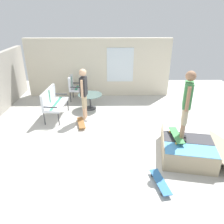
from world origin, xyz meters
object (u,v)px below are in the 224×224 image
object	(u,v)px
patio_chair_near_house	(74,86)
patio_table	(90,99)
skateboard_by_bench	(81,123)
person_skater	(187,101)
skateboard_spare	(160,182)
skateboard_on_ramp	(176,135)
patio_bench	(52,101)
person_watching	(84,91)
skate_ramp	(188,146)

from	to	relation	value
patio_chair_near_house	patio_table	bearing A→B (deg)	-141.80
skateboard_by_bench	patio_chair_near_house	bearing A→B (deg)	12.99
patio_chair_near_house	person_skater	xyz separation A→B (m)	(-3.92, -3.23, 0.89)
patio_table	skateboard_spare	distance (m)	4.45
skateboard_by_bench	skateboard_spare	world-z (taller)	same
patio_chair_near_house	skateboard_by_bench	xyz separation A→B (m)	(-2.25, -0.52, -0.53)
patio_table	skateboard_on_ramp	size ratio (longest dim) A/B	1.12
patio_bench	patio_chair_near_house	size ratio (longest dim) A/B	1.27
person_skater	skateboard_spare	distance (m)	1.90
patio_chair_near_house	skateboard_by_bench	world-z (taller)	patio_chair_near_house
person_watching	person_skater	size ratio (longest dim) A/B	1.02
patio_bench	patio_chair_near_house	xyz separation A→B (m)	(1.64, -0.49, -0.00)
skateboard_by_bench	skateboard_spare	distance (m)	3.38
person_watching	skateboard_by_bench	size ratio (longest dim) A/B	2.13
patio_bench	skateboard_by_bench	distance (m)	1.29
skate_ramp	skateboard_spare	xyz separation A→B (m)	(-1.10, 0.93, -0.16)
person_watching	skateboard_by_bench	bearing A→B (deg)	166.76
patio_table	person_watching	world-z (taller)	person_watching
person_skater	skateboard_by_bench	bearing A→B (deg)	58.32
person_skater	patio_chair_near_house	bearing A→B (deg)	39.49
patio_chair_near_house	skateboard_on_ramp	bearing A→B (deg)	-141.20
patio_chair_near_house	person_skater	world-z (taller)	person_skater
person_watching	skateboard_on_ramp	size ratio (longest dim) A/B	2.19
skateboard_by_bench	skateboard_on_ramp	xyz separation A→B (m)	(-1.63, -2.60, 0.49)
skateboard_spare	patio_table	bearing A→B (deg)	23.91
skateboard_on_ramp	patio_chair_near_house	bearing A→B (deg)	38.80
patio_bench	person_skater	world-z (taller)	person_skater
patio_bench	patio_chair_near_house	distance (m)	1.71
patio_table	person_skater	size ratio (longest dim) A/B	0.52
skate_ramp	person_watching	size ratio (longest dim) A/B	1.21
skate_ramp	patio_bench	bearing A→B (deg)	60.49
person_watching	skateboard_spare	size ratio (longest dim) A/B	2.14
patio_bench	skateboard_by_bench	xyz separation A→B (m)	(-0.61, -1.01, -0.53)
skate_ramp	patio_bench	distance (m)	4.55
person_skater	skateboard_spare	bearing A→B (deg)	146.11
patio_chair_near_house	skateboard_by_bench	size ratio (longest dim) A/B	1.24
patio_chair_near_house	person_watching	world-z (taller)	person_watching
person_skater	skateboard_on_ramp	size ratio (longest dim) A/B	2.15
person_watching	person_skater	xyz separation A→B (m)	(-2.08, -2.62, 0.46)
patio_chair_near_house	skateboard_spare	world-z (taller)	patio_chair_near_house
skate_ramp	skateboard_on_ramp	world-z (taller)	skateboard_on_ramp
person_watching	person_skater	bearing A→B (deg)	-128.46
skateboard_spare	person_skater	bearing A→B (deg)	-33.89
skateboard_spare	skateboard_on_ramp	world-z (taller)	skateboard_on_ramp
patio_table	skate_ramp	bearing A→B (deg)	-137.25
skate_ramp	skateboard_by_bench	world-z (taller)	skate_ramp
patio_chair_near_house	patio_bench	bearing A→B (deg)	163.21
patio_table	skateboard_by_bench	size ratio (longest dim) A/B	1.09
patio_bench	person_watching	size ratio (longest dim) A/B	0.73
skateboard_on_ramp	person_skater	bearing A→B (deg)	-111.38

